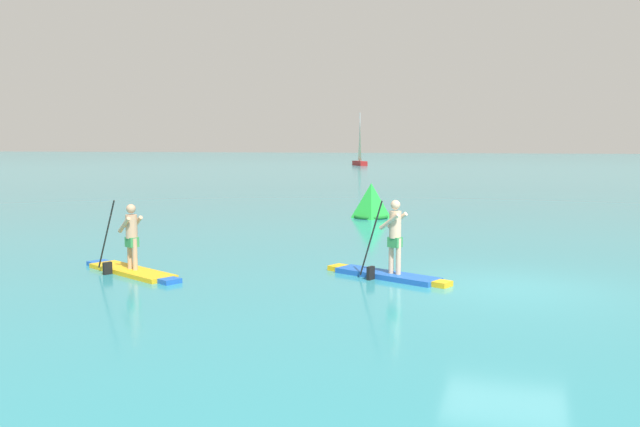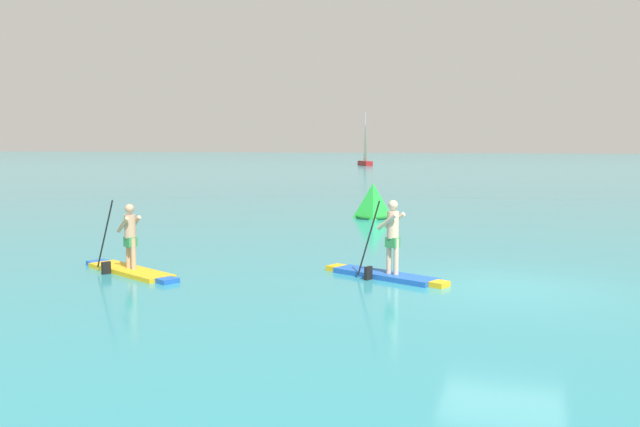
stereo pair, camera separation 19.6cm
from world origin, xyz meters
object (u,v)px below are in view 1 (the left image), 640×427
at_px(race_marker_buoy, 371,202).
at_px(sailboat_left_horizon, 360,157).
at_px(paddleboarder_mid_center, 389,262).
at_px(paddleboarder_near_left, 131,260).

distance_m(race_marker_buoy, sailboat_left_horizon, 67.35).
bearing_deg(paddleboarder_mid_center, race_marker_buoy, -51.78).
height_order(paddleboarder_mid_center, race_marker_buoy, paddleboarder_mid_center).
distance_m(paddleboarder_near_left, sailboat_left_horizon, 79.33).
xyz_separation_m(paddleboarder_mid_center, race_marker_buoy, (-3.12, 11.56, 0.26)).
relative_size(paddleboarder_mid_center, race_marker_buoy, 2.14).
xyz_separation_m(race_marker_buoy, sailboat_left_horizon, (-17.00, 65.16, 0.53)).
relative_size(paddleboarder_mid_center, sailboat_left_horizon, 0.40).
bearing_deg(sailboat_left_horizon, paddleboarder_near_left, 160.08).
distance_m(paddleboarder_mid_center, race_marker_buoy, 11.98).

